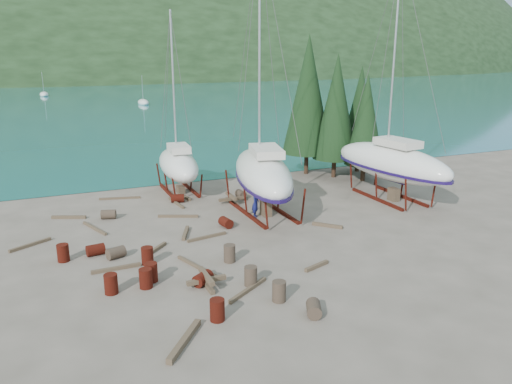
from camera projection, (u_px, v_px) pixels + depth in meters
name	position (u px, v px, depth m)	size (l,w,h in m)	color
ground	(251.00, 250.00, 26.18)	(600.00, 600.00, 0.00)	#595046
bay_water	(52.00, 70.00, 304.78)	(700.00, 700.00, 0.00)	#167170
far_hill	(51.00, 70.00, 309.21)	(800.00, 360.00, 110.00)	black
far_house_center	(4.00, 73.00, 185.81)	(6.60, 5.60, 5.60)	beige
far_house_right	(139.00, 71.00, 204.90)	(6.60, 5.60, 5.60)	beige
cypress_near_right	(336.00, 107.00, 40.02)	(3.60, 3.60, 10.00)	black
cypress_mid_right	(366.00, 120.00, 39.06)	(3.06, 3.06, 8.50)	black
cypress_back_left	(308.00, 95.00, 40.98)	(4.14, 4.14, 11.50)	black
cypress_far_right	(360.00, 111.00, 42.20)	(3.24, 3.24, 9.00)	black
moored_boat_mid	(143.00, 103.00, 100.65)	(2.00, 5.00, 6.05)	white
moored_boat_far	(44.00, 94.00, 120.31)	(2.00, 5.00, 6.05)	white
large_sailboat_near	(263.00, 172.00, 31.41)	(5.63, 11.12, 16.84)	white
large_sailboat_far	(391.00, 162.00, 34.65)	(4.20, 10.61, 16.34)	white
small_sailboat_shore	(178.00, 164.00, 36.57)	(3.17, 8.22, 12.85)	white
worker	(255.00, 203.00, 31.12)	(0.67, 0.44, 1.83)	#131755
drum_0	(146.00, 278.00, 21.83)	(0.58, 0.58, 0.88)	#5B190F
drum_1	(314.00, 309.00, 19.54)	(0.58, 0.58, 0.88)	#2D2823
drum_2	(96.00, 250.00, 25.40)	(0.58, 0.58, 0.88)	#5B190F
drum_3	(217.00, 310.00, 19.14)	(0.58, 0.58, 0.88)	#5B190F
drum_4	(178.00, 198.00, 34.43)	(0.58, 0.58, 0.88)	#5B190F
drum_5	(230.00, 253.00, 24.56)	(0.58, 0.58, 0.88)	#2D2823
drum_6	(226.00, 222.00, 29.50)	(0.58, 0.58, 0.88)	#5B190F
drum_8	(63.00, 253.00, 24.62)	(0.58, 0.58, 0.88)	#5B190F
drum_9	(109.00, 214.00, 31.01)	(0.58, 0.58, 0.88)	#2D2823
drum_10	(151.00, 272.00, 22.43)	(0.58, 0.58, 0.88)	#5B190F
drum_11	(241.00, 194.00, 35.40)	(0.58, 0.58, 0.88)	#2D2823
drum_12	(203.00, 279.00, 22.16)	(0.58, 0.58, 0.88)	#5B190F
drum_13	(111.00, 284.00, 21.30)	(0.58, 0.58, 0.88)	#5B190F
drum_14	(147.00, 256.00, 24.26)	(0.58, 0.58, 0.88)	#5B190F
drum_15	(116.00, 253.00, 25.03)	(0.58, 0.58, 0.88)	#2D2823
drum_16	(251.00, 276.00, 22.05)	(0.58, 0.58, 0.88)	#2D2823
drum_17	(279.00, 291.00, 20.64)	(0.58, 0.58, 0.88)	#2D2823
timber_0	(120.00, 198.00, 35.25)	(0.14, 2.84, 0.14)	brown
timber_1	(327.00, 225.00, 29.59)	(0.19, 1.86, 0.19)	brown
timber_2	(69.00, 217.00, 31.09)	(0.19, 2.12, 0.19)	brown
timber_3	(197.00, 266.00, 23.94)	(0.15, 3.14, 0.15)	brown
timber_4	(154.00, 250.00, 25.89)	(0.17, 2.15, 0.17)	brown
timber_5	(248.00, 290.00, 21.54)	(0.16, 2.68, 0.16)	brown
timber_6	(184.00, 197.00, 35.52)	(0.19, 1.90, 0.19)	brown
timber_7	(317.00, 266.00, 23.96)	(0.17, 1.57, 0.17)	brown
timber_8	(186.00, 233.00, 28.34)	(0.19, 2.00, 0.19)	brown
timber_9	(176.00, 203.00, 34.12)	(0.15, 2.62, 0.15)	brown
timber_10	(178.00, 216.00, 31.31)	(0.16, 2.53, 0.16)	brown
timber_11	(207.00, 237.00, 27.78)	(0.15, 2.42, 0.15)	brown
timber_12	(116.00, 268.00, 23.70)	(0.17, 2.32, 0.17)	brown
timber_15	(95.00, 228.00, 29.17)	(0.15, 2.82, 0.15)	brown
timber_16	(184.00, 341.00, 17.69)	(0.23, 2.69, 0.23)	brown
timber_17	(30.00, 245.00, 26.62)	(0.16, 2.36, 0.16)	brown
timber_pile_fore	(206.00, 280.00, 21.97)	(1.80, 1.80, 0.60)	brown
timber_pile_aft	(231.00, 199.00, 34.24)	(1.80, 1.80, 0.60)	brown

